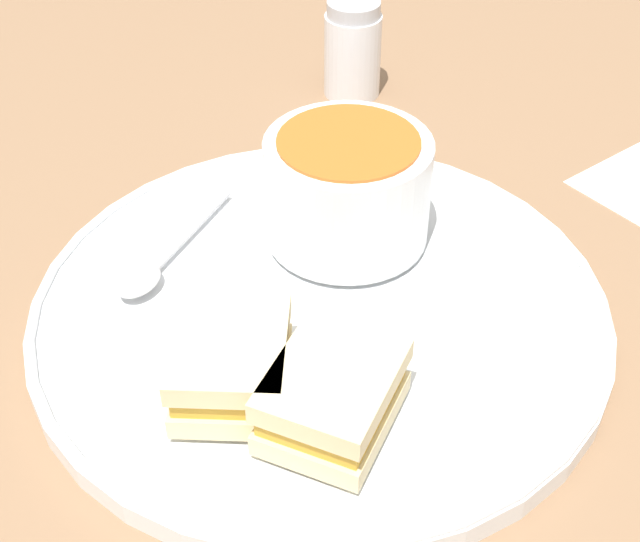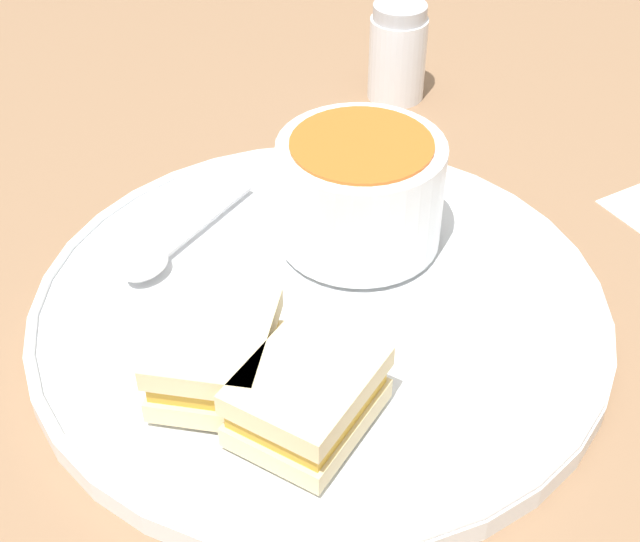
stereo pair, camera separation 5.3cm
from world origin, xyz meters
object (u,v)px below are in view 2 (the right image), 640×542
Objects in this scene: salt_shaker at (398,53)px; sandwich_half_near at (215,353)px; soup_bowl at (360,191)px; spoon at (157,257)px; sandwich_half_far at (308,396)px.

sandwich_half_near is at bearing -124.81° from salt_shaker.
salt_shaker is (0.10, 0.21, -0.02)m from soup_bowl.
spoon is 1.11× the size of sandwich_half_near.
soup_bowl is at bearing 134.15° from spoon.
salt_shaker is at bearing 178.80° from spoon.
salt_shaker is at bearing 55.19° from sandwich_half_near.
soup_bowl reaches higher than sandwich_half_near.
sandwich_half_far is at bearing -47.34° from sandwich_half_near.
soup_bowl reaches higher than spoon.
spoon is at bearing 99.30° from sandwich_half_near.
sandwich_half_far reaches higher than spoon.
soup_bowl is 1.13× the size of sandwich_half_near.
spoon is 1.26× the size of salt_shaker.
salt_shaker is (0.21, 0.31, 0.00)m from sandwich_half_near.
sandwich_half_near is (-0.11, -0.10, -0.02)m from soup_bowl.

